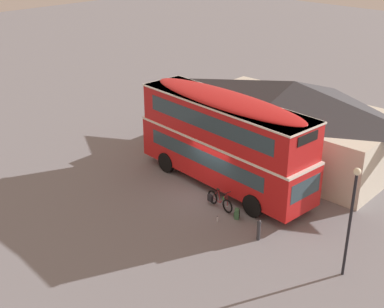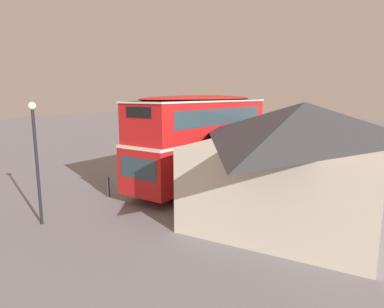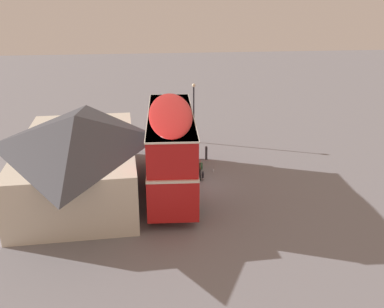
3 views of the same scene
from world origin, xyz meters
The scene contains 8 objects.
ground_plane centered at (0.00, 0.00, 0.00)m, with size 120.00×120.00×0.00m, color slate.
double_decker_bus centered at (-0.22, 1.19, 2.64)m, with size 10.23×3.08×4.79m.
touring_bicycle centered at (1.19, -0.71, 0.37)m, with size 1.75×0.46×1.02m.
backpack_on_ground centered at (2.43, -0.83, 0.26)m, with size 0.35×0.38×0.51m.
water_bottle_clear_plastic centered at (1.98, -1.66, 0.12)m, with size 0.07×0.07×0.26m.
pub_building centered at (0.13, 6.47, 2.30)m, with size 12.22×7.18×4.50m.
street_lamp centered at (8.01, -1.11, 2.82)m, with size 0.28×0.28×4.55m.
kerb_bollard centered at (4.22, -1.53, 0.50)m, with size 0.16×0.16×0.97m.
Camera 2 is at (15.04, 9.92, 4.78)m, focal length 30.84 mm.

